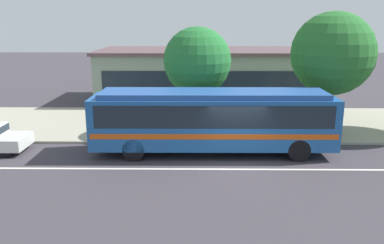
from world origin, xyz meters
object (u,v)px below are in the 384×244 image
bus_stop_sign (274,111)px  street_tree_near_stop (197,61)px  street_tree_mid_block (333,54)px  transit_bus (213,118)px

bus_stop_sign → street_tree_near_stop: 4.79m
street_tree_near_stop → bus_stop_sign: bearing=-24.3°
bus_stop_sign → street_tree_mid_block: (3.26, 1.75, 2.71)m
street_tree_near_stop → street_tree_mid_block: 7.10m
bus_stop_sign → street_tree_near_stop: (-3.83, 1.73, 2.31)m
transit_bus → bus_stop_sign: bearing=28.3°
transit_bus → street_tree_near_stop: (-0.74, 3.39, 2.23)m
bus_stop_sign → street_tree_mid_block: street_tree_mid_block is taller
street_tree_near_stop → street_tree_mid_block: size_ratio=0.88×
street_tree_mid_block → street_tree_near_stop: bearing=-179.9°
bus_stop_sign → street_tree_mid_block: size_ratio=0.37×
street_tree_near_stop → street_tree_mid_block: (7.09, 0.02, 0.40)m
transit_bus → street_tree_mid_block: street_tree_mid_block is taller
bus_stop_sign → street_tree_mid_block: 4.58m
street_tree_near_stop → street_tree_mid_block: bearing=0.1°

